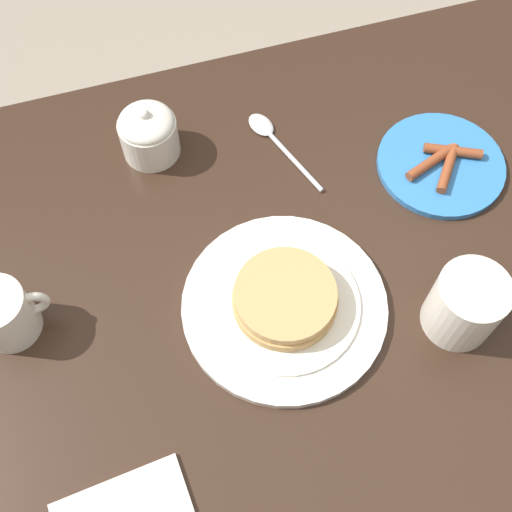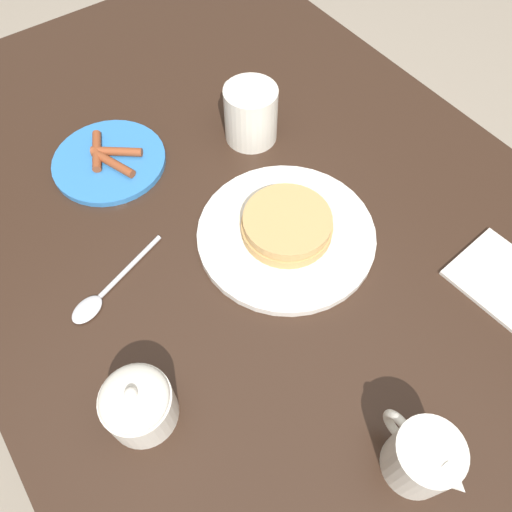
# 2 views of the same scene
# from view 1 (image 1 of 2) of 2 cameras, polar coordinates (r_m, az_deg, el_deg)

# --- Properties ---
(ground_plane) EXTENTS (8.00, 8.00, 0.00)m
(ground_plane) POSITION_cam_1_polar(r_m,az_deg,el_deg) (1.54, 2.63, -15.02)
(ground_plane) COLOR gray
(dining_table) EXTENTS (1.35, 0.85, 0.75)m
(dining_table) POSITION_cam_1_polar(r_m,az_deg,el_deg) (0.94, 4.19, -6.29)
(dining_table) COLOR #332116
(dining_table) RESTS_ON ground_plane
(pancake_plate) EXTENTS (0.26, 0.26, 0.05)m
(pancake_plate) POSITION_cam_1_polar(r_m,az_deg,el_deg) (0.80, 2.56, -4.17)
(pancake_plate) COLOR white
(pancake_plate) RESTS_ON dining_table
(side_plate_bacon) EXTENTS (0.18, 0.18, 0.02)m
(side_plate_bacon) POSITION_cam_1_polar(r_m,az_deg,el_deg) (0.96, 16.13, 7.87)
(side_plate_bacon) COLOR #337AC6
(side_plate_bacon) RESTS_ON dining_table
(coffee_mug) EXTENTS (0.12, 0.09, 0.09)m
(coffee_mug) POSITION_cam_1_polar(r_m,az_deg,el_deg) (0.81, 18.32, -4.05)
(coffee_mug) COLOR silver
(coffee_mug) RESTS_ON dining_table
(creamer_pitcher) EXTENTS (0.11, 0.07, 0.09)m
(creamer_pitcher) POSITION_cam_1_polar(r_m,az_deg,el_deg) (0.83, -21.66, -4.79)
(creamer_pitcher) COLOR silver
(creamer_pitcher) RESTS_ON dining_table
(sugar_bowl) EXTENTS (0.08, 0.08, 0.09)m
(sugar_bowl) POSITION_cam_1_polar(r_m,az_deg,el_deg) (0.93, -9.54, 10.75)
(sugar_bowl) COLOR silver
(sugar_bowl) RESTS_ON dining_table
(spoon) EXTENTS (0.07, 0.17, 0.01)m
(spoon) POSITION_cam_1_polar(r_m,az_deg,el_deg) (0.96, 1.45, 10.55)
(spoon) COLOR silver
(spoon) RESTS_ON dining_table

